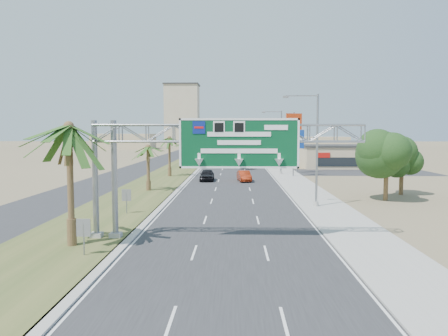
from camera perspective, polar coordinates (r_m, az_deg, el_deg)
name	(u,v)px	position (r m, az deg, el deg)	size (l,w,h in m)	color
ground	(228,302)	(17.95, 0.55, -17.12)	(600.00, 600.00, 0.00)	#8C7A59
road	(234,155)	(126.83, 1.33, 1.70)	(12.00, 300.00, 0.02)	#28282B
sidewalk_right	(263,155)	(127.10, 5.16, 1.71)	(4.00, 300.00, 0.10)	#9E9B93
median_grass	(200,155)	(127.24, -3.18, 1.73)	(7.00, 300.00, 0.12)	#3C4C21
opposing_road	(176,155)	(128.00, -6.31, 1.70)	(8.00, 300.00, 0.02)	#28282B
sign_gantry	(213,142)	(26.62, -1.40, 3.38)	(16.75, 1.24, 7.50)	gray
palm_near	(69,128)	(26.41, -19.61, 5.00)	(5.70, 5.70, 8.35)	brown
palm_row_b	(148,148)	(49.66, -9.90, 2.59)	(3.99, 3.99, 5.95)	brown
palm_row_c	(169,139)	(65.40, -7.15, 3.79)	(3.99, 3.99, 6.75)	brown
palm_row_d	(184,144)	(83.26, -5.29, 3.14)	(3.99, 3.99, 5.45)	brown
palm_row_e	(193,139)	(102.14, -4.05, 3.81)	(3.99, 3.99, 6.15)	brown
palm_row_f	(201,139)	(127.05, -2.97, 3.82)	(3.99, 3.99, 5.75)	brown
streetlight_near	(315,155)	(39.34, 11.76, 1.73)	(3.27, 0.44, 10.00)	gray
streetlight_mid	(280,145)	(69.05, 7.31, 3.03)	(3.27, 0.44, 10.00)	gray
streetlight_far	(264,140)	(104.91, 5.30, 3.61)	(3.27, 0.44, 10.00)	gray
signal_mast	(259,141)	(88.79, 4.63, 3.52)	(10.28, 0.71, 8.00)	gray
store_building	(350,157)	(85.60, 16.16, 1.40)	(18.00, 10.00, 4.00)	tan
oak_near	(387,154)	(45.19, 20.49, 1.69)	(4.50, 4.50, 6.80)	brown
oak_far	(402,159)	(50.00, 22.23, 1.09)	(3.50, 3.50, 5.60)	brown
median_signback_a	(84,230)	(24.61, -17.87, -7.77)	(0.75, 0.08, 2.08)	gray
median_signback_b	(126,197)	(36.13, -12.63, -3.71)	(0.75, 0.08, 2.08)	gray
tower_distant	(182,114)	(268.82, -5.49, 7.00)	(20.00, 16.00, 35.00)	tan
building_distant_left	(124,141)	(182.40, -12.95, 3.44)	(24.00, 14.00, 6.00)	tan
building_distant_right	(318,144)	(159.51, 12.21, 3.11)	(20.00, 12.00, 5.00)	tan
car_left_lane	(207,175)	(59.87, -2.23, -0.92)	(1.89, 4.71, 1.60)	black
car_mid_lane	(244,176)	(59.15, 2.64, -1.07)	(1.52, 4.37, 1.44)	maroon
car_right_lane	(248,164)	(80.52, 3.15, 0.53)	(2.71, 5.87, 1.63)	gray
car_far	(216,161)	(90.57, -1.11, 0.95)	(2.03, 5.00, 1.45)	black
pole_sign_red_near	(294,126)	(65.91, 9.11, 5.49)	(2.41, 0.82, 9.64)	gray
pole_sign_blue	(298,141)	(71.90, 9.62, 3.53)	(2.01, 0.39, 7.22)	gray
pole_sign_red_far	(285,136)	(104.57, 7.91, 4.15)	(2.18, 1.01, 7.31)	gray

